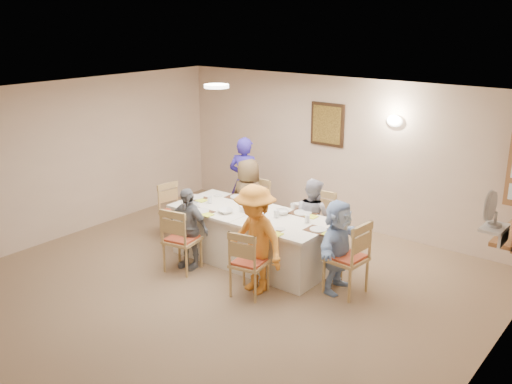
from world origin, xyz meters
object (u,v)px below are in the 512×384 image
Objects in this scene: desk_fan at (493,213)px; chair_back_left at (253,209)px; diner_back_right at (312,219)px; chair_front_left at (182,238)px; diner_front_right at (255,239)px; dining_table at (251,237)px; chair_right_end at (346,257)px; diner_front_left at (188,228)px; diner_back_left at (248,200)px; chair_back_right at (316,225)px; chair_left_end at (175,211)px; diner_right_end at (338,246)px; chair_front_right at (249,262)px; condiment_ketchup at (248,204)px; caregiver at (245,182)px.

chair_back_left is at bearing 164.84° from desk_fan.
diner_back_right reaches higher than chair_back_left.
chair_front_left is 0.66× the size of diner_front_right.
dining_table is 1.00m from chair_back_left.
desk_fan reaches higher than chair_back_left.
diner_front_right is at bearing 98.73° from diner_back_right.
diner_front_left is (-2.15, -0.68, 0.09)m from chair_right_end.
desk_fan is 4.13m from diner_back_left.
diner_back_left is at bearing 140.53° from diner_front_right.
diner_front_left is (-3.92, -0.42, -0.96)m from desk_fan.
chair_front_left is 0.94× the size of chair_right_end.
chair_front_left is 2.29m from chair_right_end.
chair_back_right reaches higher than chair_back_left.
chair_back_right is (0.60, 0.80, 0.10)m from dining_table.
chair_back_left reaches higher than chair_left_end.
chair_back_left is 2.18m from diner_right_end.
desk_fan is 0.12× the size of dining_table.
diner_front_left is at bearing -16.01° from chair_front_right.
chair_left_end is (-0.95, -0.80, -0.02)m from chair_back_left.
diner_front_right is 0.95m from condiment_ketchup.
chair_front_left reaches higher than dining_table.
diner_front_left is at bearing 89.34° from caregiver.
dining_table is 1.00m from chair_back_right.
chair_front_right is at bearing -80.89° from diner_front_right.
chair_back_right is at bearing -81.27° from diner_back_right.
desk_fan is 0.31× the size of chair_back_right.
chair_back_left is at bearing 173.75° from chair_back_right.
desk_fan is 5.00m from chair_left_end.
chair_back_right is at bearing 42.26° from diner_right_end.
chair_back_left is 1.20m from chair_back_right.
diner_back_left is at bearing -101.01° from chair_front_left.
diner_right_end is (2.02, 0.80, 0.15)m from chair_front_left.
diner_front_right is (0.60, -0.68, 0.34)m from dining_table.
chair_front_right is 1.02× the size of chair_left_end.
desk_fan reaches higher than diner_front_right.
diner_back_right is (2.15, 0.68, 0.16)m from chair_left_end.
chair_left_end is 1.19m from diner_back_left.
chair_front_left is at bearing -95.24° from diner_front_left.
chair_back_left is 0.64m from caregiver.
chair_front_right is at bearing -10.95° from diner_front_left.
diner_back_right is (0.00, -0.12, 0.13)m from chair_back_right.
condiment_ketchup reaches higher than chair_back_right.
chair_front_left is at bearing -121.41° from chair_left_end.
dining_table is at bearing 9.12° from condiment_ketchup.
dining_table is 2.41× the size of chair_right_end.
chair_back_right is 0.73× the size of diner_back_left.
caregiver reaches higher than diner_right_end.
chair_left_end is 1.29m from caregiver.
chair_front_left is 1.23m from diner_front_right.
diner_right_end is (2.02, -0.80, 0.15)m from chair_back_left.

